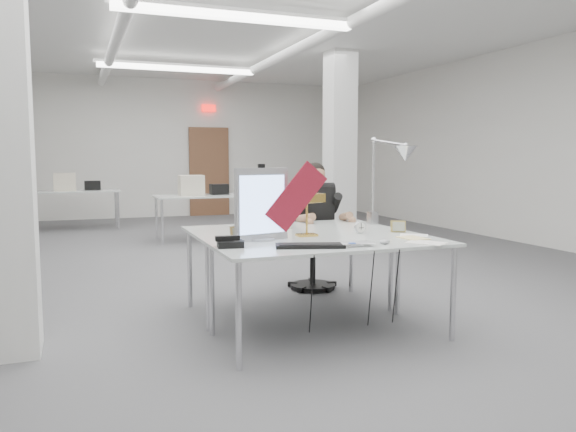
% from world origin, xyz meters
% --- Properties ---
extents(room_shell, '(10.04, 14.04, 3.24)m').
position_xyz_m(room_shell, '(0.04, 0.13, 1.69)').
color(room_shell, '#505053').
rests_on(room_shell, ground).
extents(desk_main, '(1.80, 0.90, 0.02)m').
position_xyz_m(desk_main, '(0.00, -2.50, 0.74)').
color(desk_main, silver).
rests_on(desk_main, room_shell).
extents(desk_second, '(1.80, 0.90, 0.02)m').
position_xyz_m(desk_second, '(0.00, -1.60, 0.74)').
color(desk_second, silver).
rests_on(desk_second, room_shell).
extents(bg_desk_a, '(1.60, 0.80, 0.02)m').
position_xyz_m(bg_desk_a, '(0.20, 3.00, 0.74)').
color(bg_desk_a, silver).
rests_on(bg_desk_a, room_shell).
extents(bg_desk_b, '(1.60, 0.80, 0.02)m').
position_xyz_m(bg_desk_b, '(-1.80, 5.20, 0.74)').
color(bg_desk_b, silver).
rests_on(bg_desk_b, room_shell).
extents(office_chair, '(0.62, 0.62, 1.14)m').
position_xyz_m(office_chair, '(0.52, -0.94, 0.57)').
color(office_chair, black).
rests_on(office_chair, room_shell).
extents(seated_person, '(0.50, 0.60, 0.83)m').
position_xyz_m(seated_person, '(0.52, -0.99, 0.90)').
color(seated_person, black).
rests_on(seated_person, office_chair).
extents(monitor, '(0.45, 0.14, 0.56)m').
position_xyz_m(monitor, '(-0.47, -2.24, 1.03)').
color(monitor, '#A9A9AE').
rests_on(monitor, desk_main).
extents(pennant, '(0.52, 0.03, 0.56)m').
position_xyz_m(pennant, '(-0.19, -2.27, 1.09)').
color(pennant, maroon).
rests_on(pennant, monitor).
extents(keyboard, '(0.51, 0.30, 0.02)m').
position_xyz_m(keyboard, '(-0.26, -2.70, 0.77)').
color(keyboard, black).
rests_on(keyboard, desk_main).
extents(laptop, '(0.37, 0.27, 0.03)m').
position_xyz_m(laptop, '(0.03, -2.80, 0.77)').
color(laptop, silver).
rests_on(laptop, desk_main).
extents(mouse, '(0.10, 0.07, 0.03)m').
position_xyz_m(mouse, '(0.32, -2.75, 0.77)').
color(mouse, '#A3A4A7').
rests_on(mouse, desk_main).
extents(bankers_lamp, '(0.33, 0.20, 0.34)m').
position_xyz_m(bankers_lamp, '(-0.06, -2.16, 0.93)').
color(bankers_lamp, '#E09346').
rests_on(bankers_lamp, desk_main).
extents(desk_phone, '(0.21, 0.19, 0.05)m').
position_xyz_m(desk_phone, '(-0.78, -2.47, 0.78)').
color(desk_phone, black).
rests_on(desk_phone, desk_main).
extents(picture_frame_left, '(0.15, 0.05, 0.12)m').
position_xyz_m(picture_frame_left, '(-0.64, -2.22, 0.81)').
color(picture_frame_left, olive).
rests_on(picture_frame_left, desk_main).
extents(picture_frame_right, '(0.13, 0.09, 0.10)m').
position_xyz_m(picture_frame_right, '(0.76, -2.22, 0.81)').
color(picture_frame_right, '#A58F47').
rests_on(picture_frame_right, desk_main).
extents(desk_clock, '(0.10, 0.03, 0.10)m').
position_xyz_m(desk_clock, '(0.43, -2.16, 0.81)').
color(desk_clock, '#B8B8BD').
rests_on(desk_clock, desk_main).
extents(paper_stack_a, '(0.31, 0.33, 0.01)m').
position_xyz_m(paper_stack_a, '(0.64, -2.82, 0.76)').
color(paper_stack_a, white).
rests_on(paper_stack_a, desk_main).
extents(paper_stack_b, '(0.19, 0.25, 0.01)m').
position_xyz_m(paper_stack_b, '(0.68, -2.58, 0.76)').
color(paper_stack_b, '#EFD98F').
rests_on(paper_stack_b, desk_main).
extents(paper_stack_c, '(0.27, 0.25, 0.01)m').
position_xyz_m(paper_stack_c, '(0.77, -2.46, 0.76)').
color(paper_stack_c, white).
rests_on(paper_stack_c, desk_main).
extents(beige_monitor, '(0.42, 0.41, 0.32)m').
position_xyz_m(beige_monitor, '(-0.22, -1.58, 0.92)').
color(beige_monitor, beige).
rests_on(beige_monitor, desk_second).
extents(architect_lamp, '(0.29, 0.75, 0.95)m').
position_xyz_m(architect_lamp, '(0.85, -1.87, 1.23)').
color(architect_lamp, silver).
rests_on(architect_lamp, desk_second).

